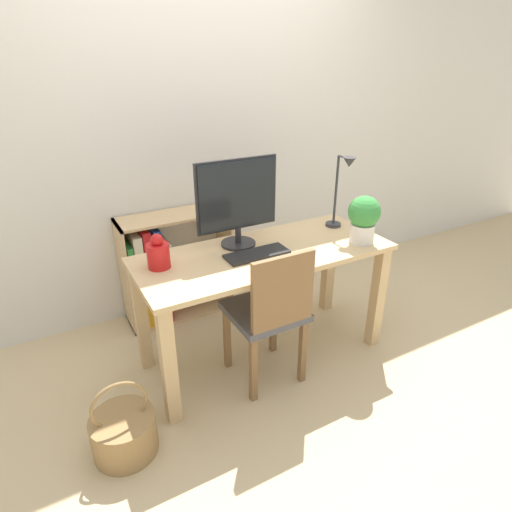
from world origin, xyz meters
TOP-DOWN VIEW (x-y plane):
  - ground_plane at (0.00, 0.00)m, footprint 10.00×10.00m
  - wall_back at (0.00, 0.90)m, footprint 8.00×0.05m
  - desk at (0.00, 0.00)m, footprint 1.49×0.62m
  - monitor at (-0.09, 0.16)m, footprint 0.50×0.21m
  - keyboard at (-0.06, -0.03)m, footprint 0.37×0.14m
  - vase at (-0.59, 0.09)m, footprint 0.12×0.12m
  - desk_lamp at (0.60, 0.07)m, footprint 0.10×0.19m
  - potted_plant at (0.57, -0.17)m, footprint 0.19×0.19m
  - chair at (-0.09, -0.23)m, footprint 0.40×0.40m
  - bookshelf at (-0.44, 0.72)m, footprint 0.77×0.28m
  - basket at (-0.96, -0.33)m, footprint 0.31×0.31m

SIDE VIEW (x-z plane):
  - ground_plane at x=0.00m, z-range 0.00..0.00m
  - basket at x=-0.96m, z-range -0.09..0.32m
  - bookshelf at x=-0.44m, z-range -0.02..0.76m
  - chair at x=-0.09m, z-range 0.05..0.91m
  - desk at x=0.00m, z-range 0.23..0.96m
  - keyboard at x=-0.06m, z-range 0.73..0.74m
  - vase at x=-0.59m, z-range 0.71..0.90m
  - potted_plant at x=0.57m, z-range 0.74..1.03m
  - monitor at x=-0.09m, z-range 0.76..1.27m
  - desk_lamp at x=0.60m, z-range 0.78..1.25m
  - wall_back at x=0.00m, z-range 0.00..2.60m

